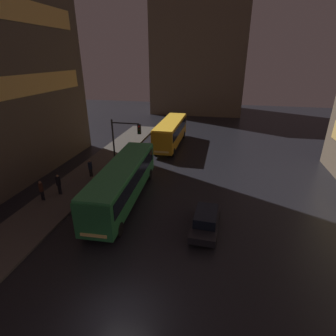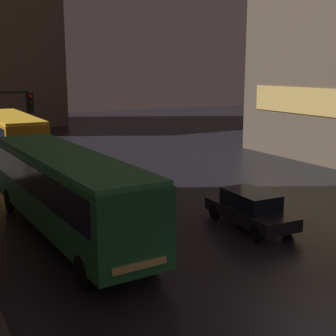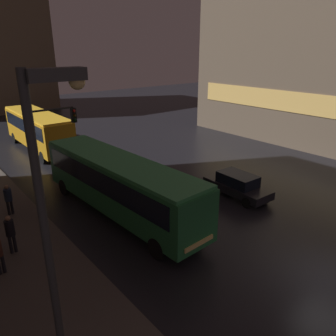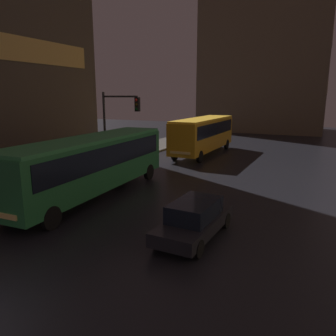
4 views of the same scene
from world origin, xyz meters
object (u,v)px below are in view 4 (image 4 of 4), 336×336
object	(u,v)px
car_taxi	(195,219)
pedestrian_far	(70,157)
pedestrian_near	(14,166)
traffic_light_main	(117,119)
bus_far	(203,132)
bus_near	(92,160)

from	to	relation	value
car_taxi	pedestrian_far	size ratio (longest dim) A/B	2.56
car_taxi	pedestrian_far	xyz separation A→B (m)	(-11.63, 6.12, 0.43)
pedestrian_near	pedestrian_far	world-z (taller)	pedestrian_near
car_taxi	traffic_light_main	world-z (taller)	traffic_light_main
bus_far	pedestrian_near	world-z (taller)	bus_far
bus_far	pedestrian_near	xyz separation A→B (m)	(-6.59, -15.33, -0.83)
bus_far	pedestrian_far	xyz separation A→B (m)	(-5.66, -11.49, -0.89)
bus_far	pedestrian_far	size ratio (longest dim) A/B	6.21
pedestrian_near	bus_near	bearing A→B (deg)	125.31
pedestrian_near	pedestrian_far	size ratio (longest dim) A/B	1.06
bus_far	traffic_light_main	bearing A→B (deg)	75.97
bus_near	pedestrian_far	size ratio (longest dim) A/B	6.94
bus_near	pedestrian_near	world-z (taller)	bus_near
bus_near	pedestrian_far	bearing A→B (deg)	-39.33
pedestrian_near	traffic_light_main	distance (m)	7.01
traffic_light_main	pedestrian_near	bearing A→B (deg)	-127.69
pedestrian_near	traffic_light_main	bearing A→B (deg)	174.65
pedestrian_far	car_taxi	bearing A→B (deg)	4.28
bus_far	car_taxi	size ratio (longest dim) A/B	2.42
bus_near	traffic_light_main	size ratio (longest dim) A/B	2.12
bus_far	pedestrian_far	bearing A→B (deg)	64.08
car_taxi	pedestrian_near	size ratio (longest dim) A/B	2.42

